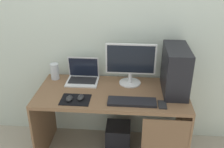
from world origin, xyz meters
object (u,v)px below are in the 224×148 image
object	(u,v)px
monitor	(131,64)
cell_phone	(162,105)
laptop	(83,76)
mouse_right	(69,98)
subwoofer	(118,135)
pc_tower	(175,70)
keyboard	(132,102)
speaker	(55,71)
mouse_left	(81,97)

from	to	relation	value
monitor	cell_phone	xyz separation A→B (m)	(0.28, -0.38, -0.21)
laptop	mouse_right	xyz separation A→B (m)	(-0.05, -0.39, -0.03)
subwoofer	laptop	bearing A→B (deg)	166.77
laptop	mouse_right	distance (m)	0.39
pc_tower	keyboard	bearing A→B (deg)	-146.78
speaker	mouse_left	bearing A→B (deg)	-48.86
laptop	subwoofer	xyz separation A→B (m)	(0.37, -0.09, -0.65)
mouse_left	subwoofer	xyz separation A→B (m)	(0.32, 0.28, -0.62)
keyboard	cell_phone	world-z (taller)	keyboard
laptop	mouse_left	distance (m)	0.37
monitor	keyboard	xyz separation A→B (m)	(0.02, -0.36, -0.20)
laptop	monitor	bearing A→B (deg)	-2.92
pc_tower	subwoofer	size ratio (longest dim) A/B	1.77
laptop	speaker	distance (m)	0.29
monitor	subwoofer	size ratio (longest dim) A/B	1.87
pc_tower	speaker	size ratio (longest dim) A/B	2.75
pc_tower	laptop	xyz separation A→B (m)	(-0.88, 0.13, -0.16)
keyboard	monitor	bearing A→B (deg)	93.75
mouse_right	cell_phone	world-z (taller)	mouse_right
cell_phone	pc_tower	bearing A→B (deg)	64.78
pc_tower	speaker	distance (m)	1.19
laptop	keyboard	distance (m)	0.63
monitor	mouse_right	bearing A→B (deg)	-145.15
mouse_left	speaker	bearing A→B (deg)	131.14
pc_tower	laptop	bearing A→B (deg)	171.52
speaker	pc_tower	bearing A→B (deg)	-7.54
mouse_right	subwoofer	world-z (taller)	mouse_right
laptop	cell_phone	size ratio (longest dim) A/B	2.41
pc_tower	monitor	xyz separation A→B (m)	(-0.41, 0.11, 0.00)
laptop	keyboard	xyz separation A→B (m)	(0.50, -0.38, -0.04)
laptop	subwoofer	bearing A→B (deg)	-13.23
pc_tower	cell_phone	distance (m)	0.36
laptop	speaker	bearing A→B (deg)	175.34
pc_tower	laptop	distance (m)	0.91
pc_tower	mouse_left	bearing A→B (deg)	-164.50
pc_tower	cell_phone	size ratio (longest dim) A/B	3.48
monitor	laptop	bearing A→B (deg)	177.08
keyboard	mouse_left	world-z (taller)	mouse_left
monitor	laptop	distance (m)	0.50
monitor	speaker	size ratio (longest dim) A/B	2.91
keyboard	pc_tower	bearing A→B (deg)	33.22
laptop	speaker	world-z (taller)	laptop
speaker	cell_phone	bearing A→B (deg)	-21.98
pc_tower	keyboard	xyz separation A→B (m)	(-0.38, -0.25, -0.20)
mouse_left	subwoofer	size ratio (longest dim) A/B	0.38
keyboard	laptop	bearing A→B (deg)	142.43
laptop	speaker	size ratio (longest dim) A/B	1.90
speaker	mouse_left	distance (m)	0.52
mouse_right	speaker	bearing A→B (deg)	120.55
keyboard	cell_phone	bearing A→B (deg)	-3.52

